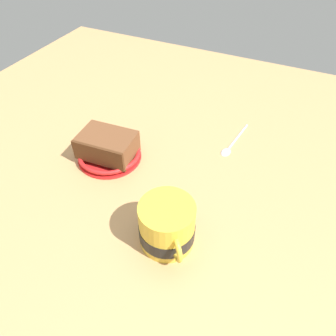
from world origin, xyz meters
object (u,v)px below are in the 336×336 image
small_plate (110,154)px  teaspoon (230,145)px  cake_slice (107,146)px  tea_mug (167,226)px

small_plate → teaspoon: 27.22cm
small_plate → teaspoon: size_ratio=1.01×
small_plate → cake_slice: bearing=-85.9°
cake_slice → teaspoon: cake_slice is taller
cake_slice → tea_mug: 24.51cm
cake_slice → tea_mug: (20.39, -13.59, 0.42)cm
tea_mug → teaspoon: bearing=85.2°
cake_slice → small_plate: bearing=94.1°
cake_slice → teaspoon: (22.78, 15.13, -3.25)cm
tea_mug → teaspoon: tea_mug is taller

